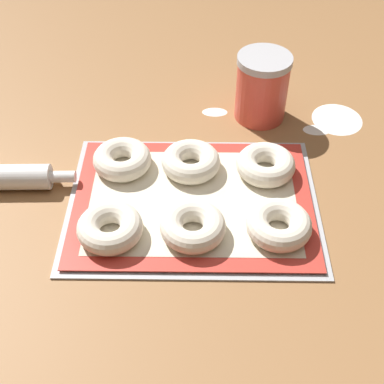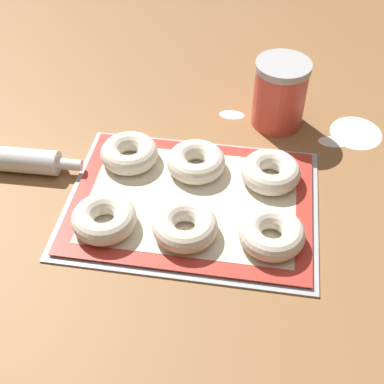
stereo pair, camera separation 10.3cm
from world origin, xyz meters
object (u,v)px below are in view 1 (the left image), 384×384
object	(u,v)px
bagel_front_right	(278,225)
flour_canister	(261,87)
bagel_front_center	(192,226)
bagel_front_left	(109,228)
bagel_back_right	(265,165)
baking_tray	(192,202)
bagel_back_left	(121,159)
bagel_back_center	(190,162)

from	to	relation	value
bagel_front_right	flour_canister	world-z (taller)	flour_canister
bagel_front_center	flour_canister	size ratio (longest dim) A/B	0.77
bagel_front_center	bagel_front_left	bearing A→B (deg)	-177.97
bagel_back_right	bagel_front_center	bearing A→B (deg)	-130.84
baking_tray	bagel_back_left	distance (m)	0.18
bagel_front_center	bagel_back_right	distance (m)	0.22
bagel_front_right	flour_canister	size ratio (longest dim) A/B	0.77
bagel_back_center	baking_tray	bearing A→B (deg)	-86.51
bagel_front_right	bagel_back_left	bearing A→B (deg)	149.84
bagel_back_center	flour_canister	xyz separation A→B (m)	(0.16, 0.20, 0.05)
bagel_front_right	bagel_back_left	world-z (taller)	same
bagel_front_left	flour_canister	distance (m)	0.49
bagel_back_center	bagel_front_center	bearing A→B (deg)	-88.00
bagel_front_center	bagel_back_left	size ratio (longest dim) A/B	1.00
baking_tray	bagel_front_left	distance (m)	0.18
bagel_back_center	bagel_back_right	size ratio (longest dim) A/B	1.00
baking_tray	flour_canister	bearing A→B (deg)	62.38
bagel_front_left	bagel_back_center	world-z (taller)	same
bagel_front_left	bagel_front_center	bearing A→B (deg)	2.03
flour_canister	bagel_back_left	bearing A→B (deg)	-146.64
bagel_back_right	bagel_back_center	bearing A→B (deg)	177.16
bagel_front_left	flour_canister	size ratio (longest dim) A/B	0.77
bagel_front_left	bagel_front_center	size ratio (longest dim) A/B	1.00
bagel_back_left	bagel_back_right	distance (m)	0.29
bagel_front_right	bagel_front_center	bearing A→B (deg)	-177.97
bagel_front_left	bagel_front_center	distance (m)	0.15
bagel_front_left	bagel_front_right	distance (m)	0.31
bagel_back_right	flour_canister	xyz separation A→B (m)	(0.00, 0.21, 0.05)
bagel_back_right	bagel_front_right	bearing A→B (deg)	-86.52
bagel_back_left	bagel_back_right	bearing A→B (deg)	-2.50
flour_canister	baking_tray	bearing A→B (deg)	-117.62
bagel_front_right	bagel_front_left	bearing A→B (deg)	-177.97
baking_tray	bagel_front_center	size ratio (longest dim) A/B	4.06
baking_tray	bagel_front_center	xyz separation A→B (m)	(0.00, -0.09, 0.03)
bagel_front_right	flour_canister	bearing A→B (deg)	90.77
bagel_front_left	bagel_front_center	xyz separation A→B (m)	(0.15, 0.01, 0.00)
bagel_front_center	bagel_back_left	distance (m)	0.23
baking_tray	bagel_back_left	xyz separation A→B (m)	(-0.15, 0.09, 0.03)
flour_canister	bagel_front_center	bearing A→B (deg)	-111.77
baking_tray	bagel_front_right	xyz separation A→B (m)	(0.16, -0.08, 0.03)
baking_tray	flour_canister	xyz separation A→B (m)	(0.15, 0.29, 0.07)
baking_tray	bagel_back_left	size ratio (longest dim) A/B	4.06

